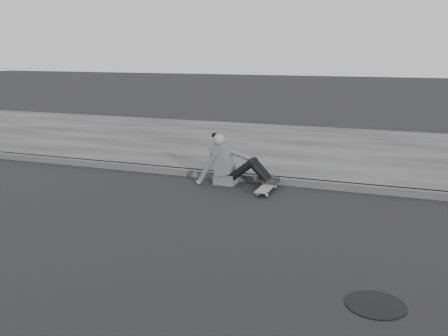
% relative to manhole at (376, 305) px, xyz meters
% --- Properties ---
extents(ground, '(80.00, 80.00, 0.00)m').
position_rel_manhole_xyz_m(ground, '(-2.81, 1.20, -0.01)').
color(ground, black).
rests_on(ground, ground).
extents(curb, '(24.00, 0.16, 0.12)m').
position_rel_manhole_xyz_m(curb, '(-2.81, 3.78, 0.05)').
color(curb, '#454545').
rests_on(curb, ground).
extents(sidewalk, '(24.00, 6.00, 0.12)m').
position_rel_manhole_xyz_m(sidewalk, '(-2.81, 6.80, 0.05)').
color(sidewalk, '#3D3D3D').
rests_on(sidewalk, ground).
extents(manhole, '(0.54, 0.54, 0.01)m').
position_rel_manhole_xyz_m(manhole, '(0.00, 0.00, 0.00)').
color(manhole, black).
rests_on(manhole, ground).
extents(skateboard, '(0.20, 0.78, 0.09)m').
position_rel_manhole_xyz_m(skateboard, '(-1.93, 3.24, 0.07)').
color(skateboard, '#9E9E99').
rests_on(skateboard, ground).
extents(seated_woman, '(1.38, 0.46, 0.88)m').
position_rel_manhole_xyz_m(seated_woman, '(-2.67, 3.49, 0.35)').
color(seated_woman, '#515153').
rests_on(seated_woman, ground).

